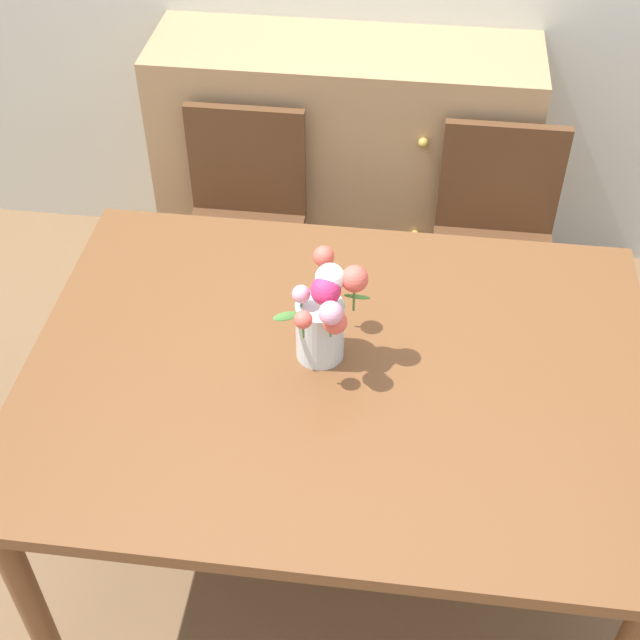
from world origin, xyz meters
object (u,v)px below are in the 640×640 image
at_px(chair_left, 244,217).
at_px(chair_right, 495,236).
at_px(dining_table, 339,389).
at_px(flower_vase, 324,314).
at_px(dresser, 343,168).

distance_m(chair_left, chair_right, 0.89).
relative_size(dining_table, flower_vase, 5.46).
bearing_deg(chair_right, chair_left, 0.00).
xyz_separation_m(chair_left, chair_right, (0.89, 0.00, 0.00)).
bearing_deg(flower_vase, chair_left, 113.94).
height_order(dresser, flower_vase, flower_vase).
xyz_separation_m(chair_left, dresser, (0.32, 0.39, -0.02)).
height_order(chair_left, dresser, dresser).
bearing_deg(flower_vase, dresser, 93.73).
bearing_deg(chair_left, dining_table, 115.39).
bearing_deg(dining_table, chair_left, 115.39).
height_order(dining_table, dresser, dresser).
height_order(chair_left, chair_right, same).
relative_size(dining_table, dresser, 1.16).
relative_size(chair_right, flower_vase, 3.01).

